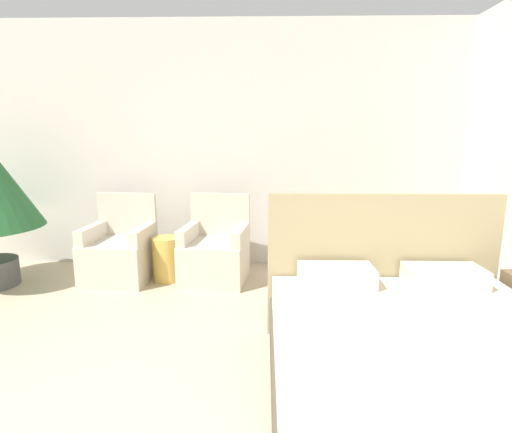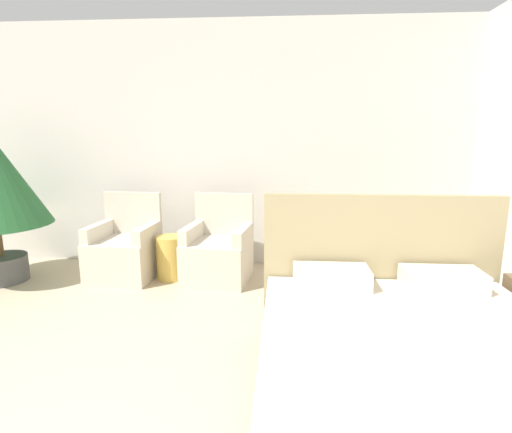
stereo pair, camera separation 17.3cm
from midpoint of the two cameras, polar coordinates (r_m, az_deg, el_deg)
The scene contains 5 objects.
wall_back at distance 4.91m, azimuth -6.92°, elevation 9.83°, with size 10.00×0.06×2.90m.
bed at distance 2.59m, azimuth 21.17°, elevation -19.71°, with size 1.79×2.06×1.15m.
armchair_near_window_left at distance 4.74m, azimuth -19.90°, elevation -5.12°, with size 0.73×0.70×0.94m.
armchair_near_window_right at distance 4.47m, azimuth -6.96°, elevation -5.49°, with size 0.76×0.73×0.94m.
side_table at distance 4.57m, azimuth -13.67°, elevation -5.90°, with size 0.31×0.31×0.49m.
Camera 1 is at (0.61, -0.82, 1.59)m, focal length 28.00 mm.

